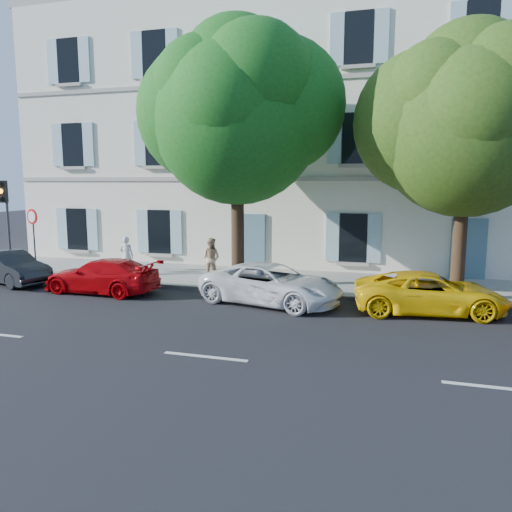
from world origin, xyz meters
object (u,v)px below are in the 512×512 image
(car_dark_sedan, at_px, (10,268))
(pedestrian_a, at_px, (127,256))
(car_yellow_supercar, at_px, (430,293))
(tree_left, at_px, (237,121))
(car_red_coupe, at_px, (102,276))
(car_white_coupe, at_px, (271,284))
(pedestrian_b, at_px, (211,258))
(traffic_light, at_px, (5,207))
(tree_right, at_px, (466,130))
(road_sign, at_px, (33,228))

(car_dark_sedan, height_order, pedestrian_a, pedestrian_a)
(car_yellow_supercar, relative_size, tree_left, 0.49)
(car_dark_sedan, xyz_separation_m, car_red_coupe, (4.29, -0.35, -0.02))
(car_red_coupe, bearing_deg, pedestrian_a, -166.31)
(car_dark_sedan, distance_m, tree_left, 10.34)
(car_white_coupe, xyz_separation_m, pedestrian_b, (-3.10, 2.59, 0.31))
(traffic_light, bearing_deg, tree_left, 1.82)
(tree_right, bearing_deg, road_sign, -178.76)
(car_red_coupe, xyz_separation_m, road_sign, (-4.10, 1.54, 1.46))
(car_white_coupe, bearing_deg, car_dark_sedan, 102.49)
(car_yellow_supercar, distance_m, traffic_light, 16.55)
(car_dark_sedan, relative_size, tree_right, 0.46)
(car_white_coupe, relative_size, pedestrian_a, 2.96)
(pedestrian_a, bearing_deg, road_sign, 10.34)
(traffic_light, distance_m, road_sign, 1.53)
(car_yellow_supercar, height_order, pedestrian_b, pedestrian_b)
(car_dark_sedan, height_order, traffic_light, traffic_light)
(car_yellow_supercar, bearing_deg, traffic_light, 78.65)
(car_white_coupe, distance_m, tree_left, 5.84)
(tree_right, distance_m, pedestrian_b, 9.93)
(car_white_coupe, distance_m, tree_right, 7.66)
(tree_right, bearing_deg, pedestrian_b, 174.39)
(car_red_coupe, distance_m, tree_right, 12.93)
(car_dark_sedan, height_order, tree_left, tree_left)
(car_dark_sedan, bearing_deg, car_red_coupe, -77.03)
(pedestrian_a, bearing_deg, tree_right, 171.81)
(car_yellow_supercar, bearing_deg, pedestrian_a, 72.05)
(car_red_coupe, bearing_deg, traffic_light, -103.71)
(pedestrian_b, bearing_deg, car_yellow_supercar, 166.64)
(car_yellow_supercar, distance_m, tree_right, 5.15)
(car_dark_sedan, xyz_separation_m, tree_right, (16.13, 1.53, 4.83))
(car_yellow_supercar, bearing_deg, pedestrian_b, 66.03)
(pedestrian_b, bearing_deg, car_dark_sedan, 21.42)
(car_white_coupe, bearing_deg, tree_left, 58.72)
(car_white_coupe, xyz_separation_m, tree_right, (5.71, 1.72, 4.81))
(car_dark_sedan, bearing_deg, traffic_light, 60.92)
(road_sign, bearing_deg, car_red_coupe, -20.56)
(car_white_coupe, relative_size, tree_right, 0.56)
(road_sign, xyz_separation_m, pedestrian_b, (7.13, 1.21, -1.12))
(car_yellow_supercar, relative_size, traffic_light, 1.17)
(traffic_light, relative_size, road_sign, 1.42)
(car_red_coupe, height_order, tree_left, tree_left)
(pedestrian_b, bearing_deg, road_sign, 12.93)
(pedestrian_a, bearing_deg, traffic_light, 6.42)
(tree_right, xyz_separation_m, pedestrian_a, (-12.36, 0.65, -4.52))
(traffic_light, bearing_deg, car_dark_sedan, -46.76)
(car_red_coupe, relative_size, pedestrian_a, 2.67)
(traffic_light, height_order, pedestrian_b, traffic_light)
(road_sign, bearing_deg, pedestrian_a, 15.52)
(car_yellow_supercar, bearing_deg, tree_right, -37.73)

